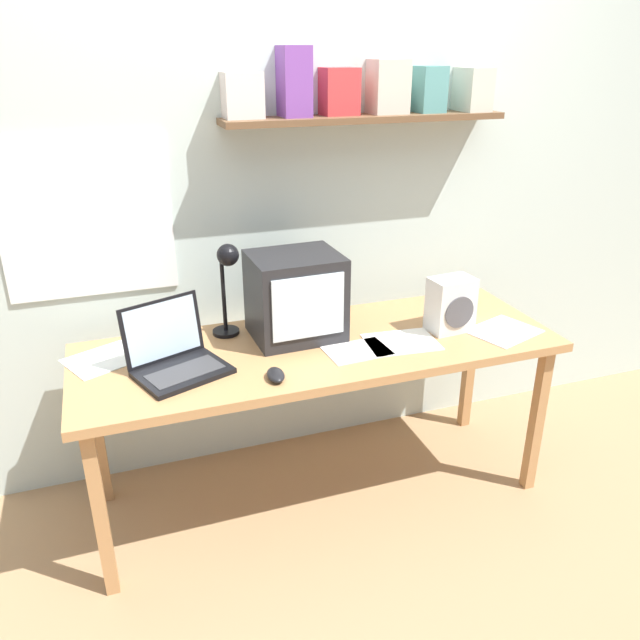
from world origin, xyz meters
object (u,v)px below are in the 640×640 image
Objects in this scene: laptop at (174,354)px; open_notebook at (109,358)px; computer_mouse at (276,375)px; printed_handout at (503,331)px; juice_glass at (466,302)px; corner_desk at (320,357)px; space_heater at (451,305)px; crt_monitor at (296,296)px; loose_paper_near_laptop at (401,342)px; desk_lamp at (227,275)px; loose_paper_near_monitor at (357,351)px.

laptop is 0.28m from open_notebook.
computer_mouse reaches higher than printed_handout.
juice_glass is 0.95m from computer_mouse.
space_heater is (0.53, -0.05, 0.17)m from corner_desk.
corner_desk is 0.57m from laptop.
computer_mouse is 0.97m from printed_handout.
computer_mouse is at bearing -137.91° from corner_desk.
crt_monitor reaches higher than juice_glass.
loose_paper_near_laptop is (-0.23, -0.04, -0.11)m from space_heater.
juice_glass is 1.45m from open_notebook.
juice_glass is (0.98, -0.13, -0.19)m from desk_lamp.
corner_desk is at bearing 169.67° from space_heater.
juice_glass is 0.41m from loose_paper_near_laptop.
crt_monitor is 1.11× the size of printed_handout.
juice_glass is (0.74, -0.05, -0.10)m from crt_monitor.
computer_mouse is at bearing -175.56° from printed_handout.
corner_desk is 4.96× the size of laptop.
printed_handout is at bearing -10.66° from corner_desk.
loose_paper_near_monitor reaches higher than corner_desk.
corner_desk is 8.42× the size of space_heater.
computer_mouse is 0.35× the size of printed_handout.
laptop is 1.29× the size of loose_paper_near_laptop.
open_notebook is at bearing 166.59° from space_heater.
open_notebook is (-1.08, 0.24, 0.00)m from loose_paper_near_laptop.
space_heater is 0.63× the size of open_notebook.
loose_paper_near_laptop is 1.10m from open_notebook.
printed_handout is at bearing -72.57° from juice_glass.
space_heater is (1.09, -0.02, 0.05)m from laptop.
crt_monitor is 1.59× the size of space_heater.
space_heater is at bearing 10.76° from loose_paper_near_laptop.
computer_mouse is (0.07, -0.40, -0.24)m from desk_lamp.
space_heater is at bearing -5.28° from corner_desk.
desk_lamp is at bearing 162.95° from printed_handout.
desk_lamp is (0.24, 0.21, 0.20)m from laptop.
printed_handout is 1.09× the size of loose_paper_near_laptop.
crt_monitor is 0.27m from desk_lamp.
open_notebook is at bearing 169.54° from corner_desk.
loose_paper_near_monitor is 0.19m from loose_paper_near_laptop.
laptop is 1.29m from printed_handout.
corner_desk is at bearing -175.17° from juice_glass.
corner_desk is 0.56m from space_heater.
crt_monitor is 0.73m from open_notebook.
corner_desk is 5.30× the size of crt_monitor.
laptop is at bearing 149.14° from computer_mouse.
corner_desk is 13.16× the size of juice_glass.
loose_paper_near_laptop is at bearing 4.48° from loose_paper_near_monitor.
computer_mouse reaches higher than loose_paper_near_laptop.
space_heater is 0.79m from computer_mouse.
space_heater reaches higher than loose_paper_near_monitor.
laptop is 1.06× the size of open_notebook.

